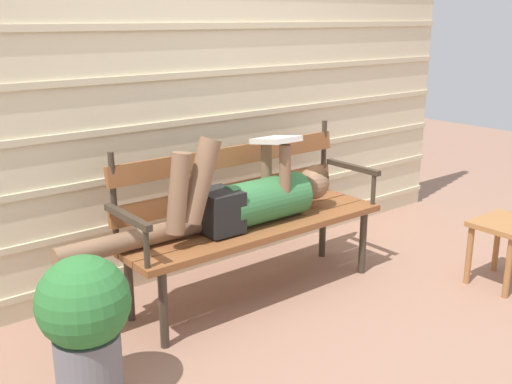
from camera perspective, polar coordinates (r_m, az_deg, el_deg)
name	(u,v)px	position (r m, az deg, el deg)	size (l,w,h in m)	color
ground_plane	(272,303)	(3.43, 1.56, -10.46)	(12.00, 12.00, 0.00)	#936B56
house_siding	(198,74)	(3.64, -5.53, 11.10)	(4.43, 0.08, 2.44)	beige
park_bench	(248,211)	(3.40, -0.72, -1.83)	(1.61, 0.47, 0.91)	brown
reclining_person	(246,199)	(3.27, -0.93, -0.62)	(1.66, 0.25, 0.55)	#33703D
footstool	(505,235)	(3.84, 22.49, -3.75)	(0.38, 0.31, 0.39)	#9E6638
potted_plant	(85,323)	(2.54, -15.86, -11.84)	(0.38, 0.38, 0.65)	slate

